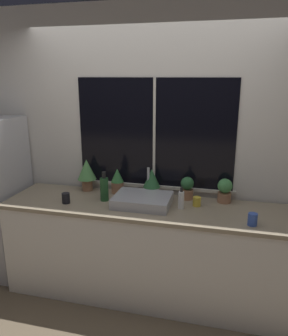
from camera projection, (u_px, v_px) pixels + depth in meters
ground_plane at (137, 314)px, 2.92m from camera, size 14.00×14.00×0.00m
wall_back at (155, 149)px, 3.22m from camera, size 8.00×0.09×2.70m
wall_left at (7, 129)px, 4.47m from camera, size 0.06×7.00×2.70m
counter at (145, 250)px, 3.09m from camera, size 2.63×0.67×0.91m
sink at (143, 200)px, 2.97m from camera, size 0.51×0.44×0.29m
potted_plant_far_left at (87, 172)px, 3.31m from camera, size 0.19×0.19×0.33m
potted_plant_left at (117, 181)px, 3.25m from camera, size 0.12×0.12×0.25m
potted_plant_center at (152, 181)px, 3.16m from camera, size 0.16×0.16×0.27m
potted_plant_right at (187, 188)px, 3.10m from camera, size 0.12×0.12×0.22m
potted_plant_far_right at (225, 190)px, 3.01m from camera, size 0.13×0.13×0.23m
soap_bottle at (181, 200)px, 2.87m from camera, size 0.05×0.05×0.20m
bottle_tall at (104, 189)px, 3.05m from camera, size 0.08×0.08×0.28m
mug_black at (66, 198)px, 3.01m from camera, size 0.07×0.07×0.10m
mug_blue at (253, 219)px, 2.56m from camera, size 0.07×0.07×0.10m
mug_yellow at (197, 201)px, 2.94m from camera, size 0.07×0.07×0.08m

